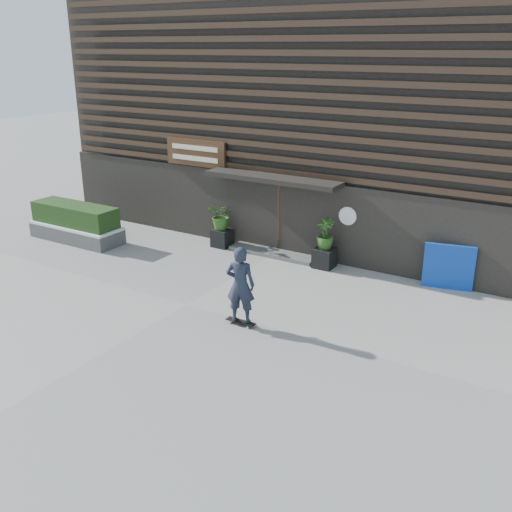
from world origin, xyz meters
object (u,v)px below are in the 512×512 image
Objects in this scene: planter_pot_left at (222,238)px; planter_pot_right at (324,258)px; skateboarder at (240,285)px; blue_tarp at (449,267)px; raised_bed at (77,233)px.

planter_pot_right is at bearing 0.00° from planter_pot_left.
planter_pot_left is 6.00m from skateboarder.
skateboarder reaches higher than planter_pot_right.
blue_tarp is (7.44, 0.30, 0.34)m from planter_pot_left.
planter_pot_right is at bearing 89.32° from skateboarder.
blue_tarp is 0.68× the size of skateboarder.
planter_pot_left is at bearing 180.00° from planter_pot_right.
skateboarder reaches higher than blue_tarp.
planter_pot_right is at bearing 13.87° from raised_bed.
raised_bed is at bearing 163.42° from skateboarder.
planter_pot_right is (3.80, 0.00, 0.00)m from planter_pot_left.
blue_tarp is at bearing 11.18° from raised_bed.
skateboarder is at bearing -138.84° from blue_tarp.
planter_pot_left is 1.00× the size of planter_pot_right.
blue_tarp is at bearing 53.10° from skateboarder.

